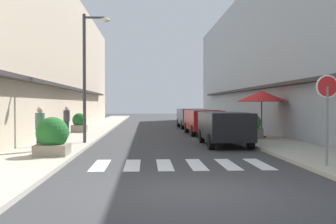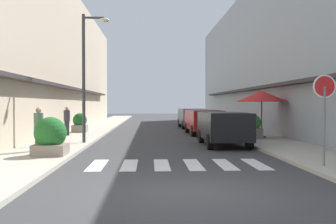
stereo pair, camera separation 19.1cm
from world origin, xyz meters
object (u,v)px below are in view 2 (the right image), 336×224
Objects in this scene: street_lamp at (88,65)px; pedestrian_walking_far at (67,120)px; round_street_sign at (324,96)px; parked_car_far at (192,116)px; planter_far at (80,123)px; pedestrian_walking_near at (39,128)px; parked_car_mid at (203,119)px; planter_corner at (50,137)px; cafe_umbrella at (262,96)px; parked_car_near at (224,125)px; planter_midblock at (253,127)px.

street_lamp is 5.02m from pedestrian_walking_far.
round_street_sign is at bearing -42.11° from street_lamp.
planter_far is at bearing -143.74° from parked_car_far.
parked_car_mid is at bearing 71.93° from pedestrian_walking_near.
street_lamp reaches higher than pedestrian_walking_far.
round_street_sign is 8.58m from planter_corner.
parked_car_far is 13.49m from street_lamp.
planter_corner is (-8.98, -6.45, -1.49)m from cafe_umbrella.
planter_corner is at bearing -97.92° from street_lamp.
parked_car_mid is 4.41m from cafe_umbrella.
pedestrian_walking_far is (-0.45, 6.91, -0.01)m from pedestrian_walking_near.
parked_car_near is at bearing -5.75° from street_lamp.
street_lamp is 4.44× the size of planter_corner.
pedestrian_walking_far is (-1.17, 8.10, 0.22)m from planter_corner.
street_lamp is 2.16× the size of cafe_umbrella.
planter_corner is at bearing 97.62° from pedestrian_walking_far.
pedestrian_walking_far is at bearing 114.05° from street_lamp.
planter_corner is at bearing -123.36° from parked_car_mid.
parked_car_near is at bearing -43.43° from planter_far.
street_lamp is 4.73× the size of planter_midblock.
cafe_umbrella reaches higher than parked_car_mid.
planter_corner is 8.18m from pedestrian_walking_far.
parked_car_near is 12.44m from parked_car_far.
round_street_sign is 0.96× the size of cafe_umbrella.
planter_midblock reaches higher than planter_far.
pedestrian_walking_near is at bearing 121.19° from planter_corner.
pedestrian_walking_far is at bearing 98.23° from planter_corner.
pedestrian_walking_near is (-7.20, -14.83, 0.03)m from parked_car_far.
planter_midblock is (8.39, 5.94, -0.02)m from planter_corner.
parked_car_near is at bearing 104.43° from round_street_sign.
cafe_umbrella is 1.64× the size of pedestrian_walking_near.
street_lamp is (-5.90, 0.59, 2.62)m from parked_car_near.
street_lamp is 4.91× the size of planter_far.
planter_corner is at bearing -144.69° from planter_midblock.
planter_corner is at bearing -144.31° from cafe_umbrella.
pedestrian_walking_near is at bearing -113.46° from street_lamp.
round_street_sign reaches higher than parked_car_mid.
planter_corner is at bearing -151.10° from parked_car_near.
parked_car_mid is at bearing 90.00° from parked_car_near.
pedestrian_walking_near reaches higher than parked_car_far.
planter_far is 0.73× the size of pedestrian_walking_far.
cafe_umbrella reaches higher than parked_car_near.
street_lamp reaches higher than round_street_sign.
cafe_umbrella is 11.16m from planter_corner.
pedestrian_walking_near is (-7.20, -2.39, 0.03)m from parked_car_near.
parked_car_mid is at bearing -90.00° from parked_car_far.
round_street_sign is at bearing -75.57° from parked_car_near.
round_street_sign reaches higher than planter_far.
round_street_sign reaches higher than planter_corner.
pedestrian_walking_far is at bearing -95.73° from planter_far.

